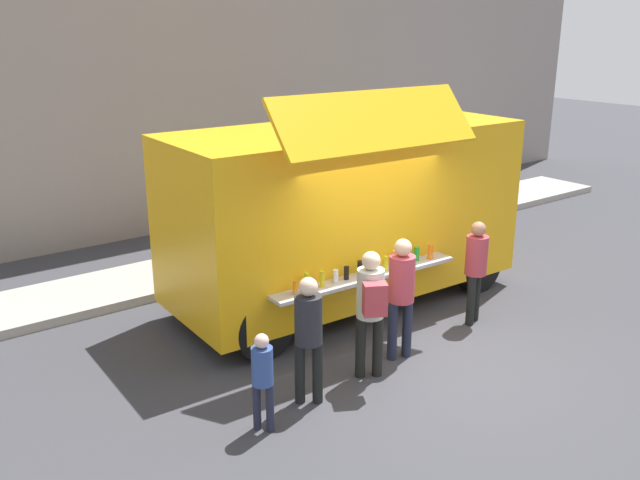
{
  "coord_description": "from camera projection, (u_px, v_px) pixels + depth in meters",
  "views": [
    {
      "loc": [
        -6.15,
        -5.75,
        4.39
      ],
      "look_at": [
        -0.38,
        1.91,
        1.3
      ],
      "focal_mm": 38.28,
      "sensor_mm": 36.0,
      "label": 1
    }
  ],
  "objects": [
    {
      "name": "customer_front_ordering",
      "position": [
        401.0,
        288.0,
        9.02
      ],
      "size": [
        0.35,
        0.35,
        1.7
      ],
      "rotation": [
        0.0,
        0.0,
        1.31
      ],
      "color": "#1E2235",
      "rests_on": "ground"
    },
    {
      "name": "customer_rear_waiting",
      "position": [
        308.0,
        330.0,
        7.95
      ],
      "size": [
        0.33,
        0.33,
        1.61
      ],
      "rotation": [
        0.0,
        0.0,
        0.93
      ],
      "color": "black",
      "rests_on": "ground"
    },
    {
      "name": "customer_mid_with_backpack",
      "position": [
        371.0,
        303.0,
        8.49
      ],
      "size": [
        0.47,
        0.55,
        1.7
      ],
      "rotation": [
        0.0,
        0.0,
        1.06
      ],
      "color": "black",
      "rests_on": "ground"
    },
    {
      "name": "building_behind",
      "position": [
        19.0,
        66.0,
        13.37
      ],
      "size": [
        32.0,
        2.4,
        7.1
      ],
      "primitive_type": "cube",
      "color": "gray",
      "rests_on": "ground"
    },
    {
      "name": "child_near_queue",
      "position": [
        262.0,
        374.0,
        7.47
      ],
      "size": [
        0.24,
        0.24,
        1.18
      ],
      "rotation": [
        0.0,
        0.0,
        0.66
      ],
      "color": "#1F2234",
      "rests_on": "ground"
    },
    {
      "name": "trash_bin",
      "position": [
        404.0,
        207.0,
        14.85
      ],
      "size": [
        0.6,
        0.6,
        1.04
      ],
      "primitive_type": "cylinder",
      "color": "#2F6635",
      "rests_on": "ground"
    },
    {
      "name": "curb_strip",
      "position": [
        48.0,
        304.0,
        10.9
      ],
      "size": [
        28.0,
        1.6,
        0.15
      ],
      "primitive_type": "cube",
      "color": "#9E998E",
      "rests_on": "ground"
    },
    {
      "name": "customer_extra_browsing",
      "position": [
        476.0,
        263.0,
        10.13
      ],
      "size": [
        0.33,
        0.33,
        1.6
      ],
      "rotation": [
        0.0,
        0.0,
        1.93
      ],
      "color": "black",
      "rests_on": "ground"
    },
    {
      "name": "food_truck_main",
      "position": [
        346.0,
        209.0,
        10.75
      ],
      "size": [
        5.7,
        2.94,
        3.52
      ],
      "rotation": [
        0.0,
        0.0,
        -0.03
      ],
      "color": "#F2AB14",
      "rests_on": "ground"
    },
    {
      "name": "ground_plane",
      "position": [
        427.0,
        360.0,
        9.24
      ],
      "size": [
        60.0,
        60.0,
        0.0
      ],
      "primitive_type": "plane",
      "color": "#38383D"
    }
  ]
}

